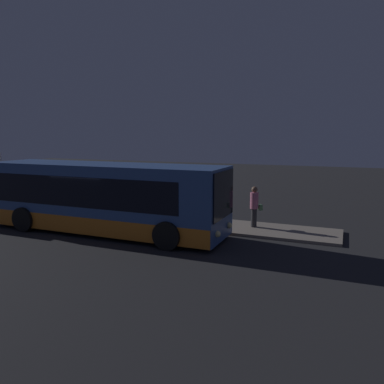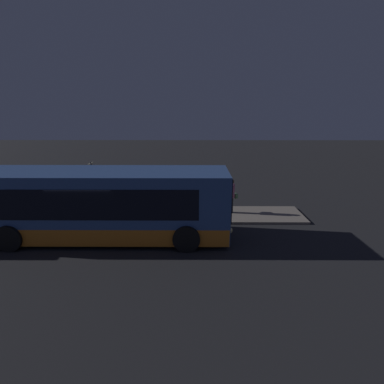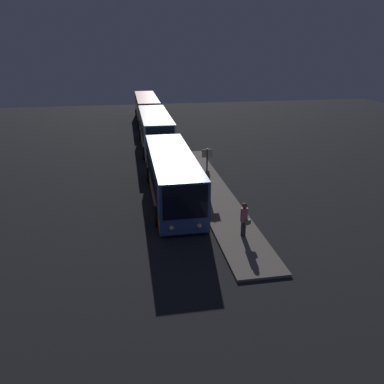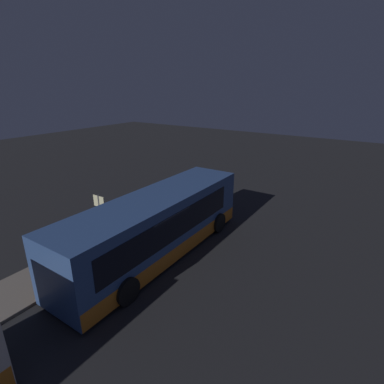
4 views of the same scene
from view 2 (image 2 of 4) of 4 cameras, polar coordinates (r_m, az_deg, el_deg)
ground at (r=13.80m, az=-18.30°, el=-8.35°), size 80.00×80.00×0.00m
platform at (r=16.26m, az=-15.27°, el=-4.15°), size 20.00×2.42×0.12m
bus_lead at (r=13.24m, az=-17.10°, el=-2.42°), size 10.84×2.87×2.96m
passenger_boarding at (r=15.64m, az=7.50°, el=-0.45°), size 0.62×0.55×1.81m
passenger_waiting at (r=15.19m, az=-12.59°, el=-1.19°), size 0.49×0.49×1.80m
suitcase at (r=15.13m, az=-14.32°, el=-4.10°), size 0.32×0.21×0.86m
sign_post at (r=15.76m, az=-18.50°, el=1.84°), size 0.10×0.71×2.75m
trash_bin at (r=16.21m, az=-22.00°, el=-3.39°), size 0.44×0.44×0.65m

